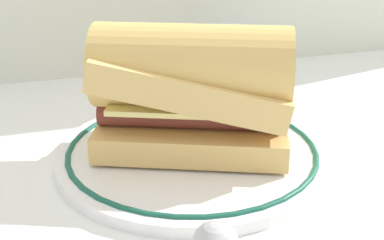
# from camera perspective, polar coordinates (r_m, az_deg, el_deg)

# --- Properties ---
(ground_plane) EXTENTS (1.50, 1.50, 0.00)m
(ground_plane) POSITION_cam_1_polar(r_m,az_deg,el_deg) (0.56, 0.82, -4.50)
(ground_plane) COLOR white
(plate) EXTENTS (0.28, 0.28, 0.01)m
(plate) POSITION_cam_1_polar(r_m,az_deg,el_deg) (0.56, 0.00, -3.48)
(plate) COLOR white
(plate) RESTS_ON ground_plane
(sausage_sandwich) EXTENTS (0.21, 0.16, 0.13)m
(sausage_sandwich) POSITION_cam_1_polar(r_m,az_deg,el_deg) (0.53, 0.00, 3.35)
(sausage_sandwich) COLOR #E4B768
(sausage_sandwich) RESTS_ON plate
(drinking_glass) EXTENTS (0.06, 0.06, 0.09)m
(drinking_glass) POSITION_cam_1_polar(r_m,az_deg,el_deg) (0.74, 3.74, 5.76)
(drinking_glass) COLOR silver
(drinking_glass) RESTS_ON ground_plane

